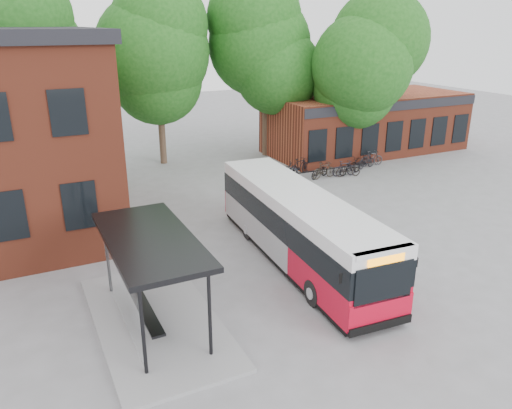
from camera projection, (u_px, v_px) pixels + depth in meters
name	position (u px, v px, depth m)	size (l,w,h in m)	color
ground	(270.00, 277.00, 18.08)	(100.00, 100.00, 0.00)	slate
shop_row	(366.00, 123.00, 35.40)	(14.00, 6.20, 4.00)	maroon
bus_shelter	(153.00, 281.00, 14.88)	(3.60, 7.00, 2.90)	black
bike_rail	(329.00, 171.00, 30.28)	(5.20, 0.10, 0.38)	black
tree_0	(38.00, 85.00, 27.20)	(7.92, 7.92, 11.00)	#174C14
tree_1	(159.00, 82.00, 31.04)	(7.92, 7.92, 10.40)	#174C14
tree_2	(266.00, 74.00, 32.99)	(7.92, 7.92, 11.00)	#174C14
tree_3	(363.00, 90.00, 31.98)	(7.04, 7.04, 9.28)	#174C14
city_bus	(298.00, 228.00, 18.90)	(2.30, 10.78, 2.74)	red
bicycle_0	(282.00, 170.00, 29.47)	(0.67, 1.91, 1.00)	black
bicycle_1	(300.00, 166.00, 30.21)	(0.48, 1.69, 1.02)	black
bicycle_2	(319.00, 171.00, 29.53)	(0.56, 1.62, 0.85)	black
bicycle_3	(324.00, 170.00, 29.41)	(0.46, 1.64, 0.99)	#2B2620
bicycle_4	(348.00, 170.00, 29.81)	(0.54, 1.54, 0.81)	black
bicycle_5	(344.00, 168.00, 29.89)	(0.45, 1.58, 0.95)	black
bicycle_6	(350.00, 166.00, 30.20)	(0.66, 1.89, 0.99)	black
bicycle_7	(366.00, 161.00, 31.47)	(0.45, 1.59, 0.96)	black
bicycle_extra_0	(372.00, 158.00, 31.97)	(0.47, 1.66, 1.00)	#2E2E32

